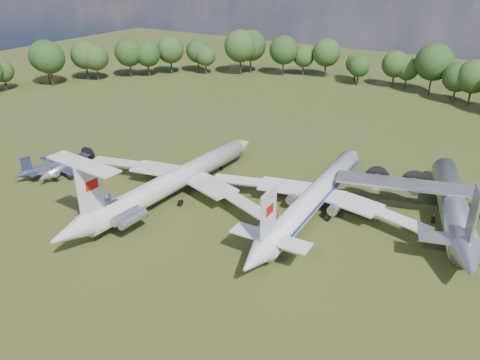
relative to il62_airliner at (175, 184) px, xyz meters
The scene contains 7 objects.
ground 3.42m from the il62_airliner, 112.06° to the left, with size 300.00×300.00×0.00m, color #263F15.
il62_airliner is the anchor object (origin of this frame).
tu104_jet 23.50m from the il62_airliner, 17.98° to the left, with size 35.78×47.71×4.77m, color silver, non-canonical shape.
an12_transport 44.23m from the il62_airliner, 21.01° to the left, with size 35.38×39.55×5.20m, color gray, non-canonical shape.
small_prop_west 25.61m from the il62_airliner, behind, with size 12.16×16.59×2.43m, color black, non-canonical shape.
small_prop_northwest 24.11m from the il62_airliner, behind, with size 11.03×15.05×2.21m, color gray, non-canonical shape.
person_on_il62 13.99m from the il62_airliner, 92.93° to the right, with size 0.57×0.37×1.56m, color olive.
Camera 1 is at (47.68, -56.46, 37.17)m, focal length 35.00 mm.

